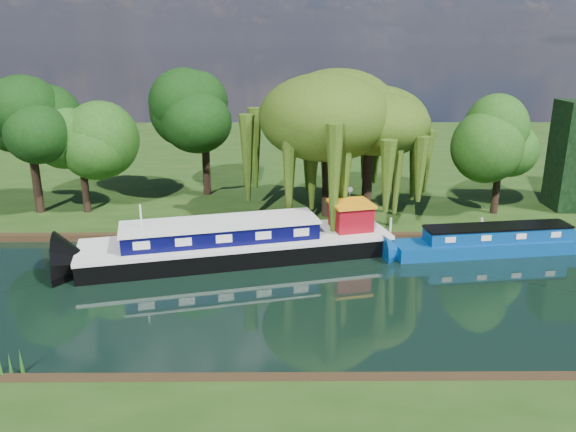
{
  "coord_description": "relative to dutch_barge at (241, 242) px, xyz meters",
  "views": [
    {
      "loc": [
        -3.99,
        -26.58,
        12.61
      ],
      "look_at": [
        -3.78,
        4.57,
        2.8
      ],
      "focal_mm": 35.0,
      "sensor_mm": 36.0,
      "label": 1
    }
  ],
  "objects": [
    {
      "name": "ground",
      "position": [
        6.63,
        -5.1,
        -0.97
      ],
      "size": [
        120.0,
        120.0,
        0.0
      ],
      "primitive_type": "plane",
      "color": "black"
    },
    {
      "name": "reeds_near",
      "position": [
        13.5,
        -12.68,
        -0.42
      ],
      "size": [
        33.7,
        1.5,
        1.1
      ],
      "color": "#184813",
      "rests_on": "ground"
    },
    {
      "name": "tree_far_left",
      "position": [
        -11.93,
        8.11,
        4.78
      ],
      "size": [
        4.79,
        4.79,
        7.72
      ],
      "color": "black",
      "rests_on": "far_bank"
    },
    {
      "name": "narrowboat",
      "position": [
        15.72,
        0.77,
        -0.3
      ],
      "size": [
        13.03,
        3.81,
        1.87
      ],
      "rotation": [
        0.0,
        0.0,
        0.13
      ],
      "color": "navy",
      "rests_on": "ground"
    },
    {
      "name": "red_dinghy",
      "position": [
        -2.49,
        0.65,
        -0.97
      ],
      "size": [
        3.4,
        2.77,
        0.62
      ],
      "primitive_type": "imported",
      "rotation": [
        0.0,
        0.0,
        1.8
      ],
      "color": "maroon",
      "rests_on": "ground"
    },
    {
      "name": "mooring_posts",
      "position": [
        6.13,
        3.3,
        -0.02
      ],
      "size": [
        19.16,
        0.16,
        1.0
      ],
      "color": "silver",
      "rests_on": "far_bank"
    },
    {
      "name": "dutch_barge",
      "position": [
        0.0,
        0.0,
        0.0
      ],
      "size": [
        18.92,
        8.41,
        3.9
      ],
      "rotation": [
        0.0,
        0.0,
        0.24
      ],
      "color": "black",
      "rests_on": "ground"
    },
    {
      "name": "far_bank",
      "position": [
        6.63,
        28.9,
        -0.74
      ],
      "size": [
        120.0,
        52.0,
        0.45
      ],
      "primitive_type": "cube",
      "color": "#17350E",
      "rests_on": "ground"
    },
    {
      "name": "tree_far_back",
      "position": [
        -15.41,
        8.09,
        5.67
      ],
      "size": [
        5.27,
        5.27,
        8.86
      ],
      "color": "black",
      "rests_on": "far_bank"
    },
    {
      "name": "willow_right",
      "position": [
        8.52,
        7.03,
        5.52
      ],
      "size": [
        6.79,
        6.79,
        8.27
      ],
      "color": "black",
      "rests_on": "far_bank"
    },
    {
      "name": "lamppost",
      "position": [
        7.13,
        5.4,
        1.45
      ],
      "size": [
        0.36,
        0.36,
        2.56
      ],
      "color": "silver",
      "rests_on": "far_bank"
    },
    {
      "name": "tree_far_mid",
      "position": [
        -3.7,
        13.0,
        5.83
      ],
      "size": [
        5.63,
        5.63,
        9.22
      ],
      "color": "black",
      "rests_on": "far_bank"
    },
    {
      "name": "willow_left",
      "position": [
        5.68,
        7.08,
        6.6
      ],
      "size": [
        8.17,
        8.17,
        9.79
      ],
      "color": "black",
      "rests_on": "far_bank"
    },
    {
      "name": "tree_far_right",
      "position": [
        18.02,
        7.59,
        4.57
      ],
      "size": [
        4.51,
        4.51,
        7.38
      ],
      "color": "black",
      "rests_on": "far_bank"
    }
  ]
}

